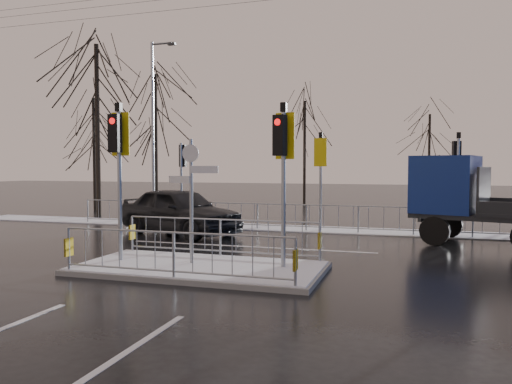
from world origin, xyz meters
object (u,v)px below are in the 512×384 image
(flatbed_truck, at_px, (474,197))
(street_lamp_left, at_px, (154,124))
(car_far_lane, at_px, (180,211))
(traffic_island, at_px, (199,255))

(flatbed_truck, bearing_deg, street_lamp_left, 167.55)
(car_far_lane, distance_m, street_lamp_left, 6.02)
(car_far_lane, distance_m, flatbed_truck, 10.27)
(traffic_island, height_order, flatbed_truck, traffic_island)
(car_far_lane, bearing_deg, traffic_island, -127.21)
(flatbed_truck, distance_m, street_lamp_left, 13.93)
(traffic_island, bearing_deg, car_far_lane, 120.08)
(traffic_island, height_order, street_lamp_left, street_lamp_left)
(traffic_island, distance_m, street_lamp_left, 12.17)
(flatbed_truck, xyz_separation_m, street_lamp_left, (-13.29, 2.93, 2.95))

